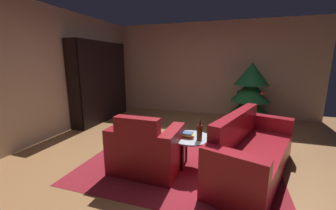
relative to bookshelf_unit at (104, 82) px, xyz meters
The scene contains 11 objects.
ground_plane 3.32m from the bookshelf_unit, 33.05° to the right, with size 7.58×7.58×0.00m, color #9A6A41.
wall_back 3.05m from the bookshelf_unit, 28.83° to the left, with size 5.87×0.06×2.65m, color tan.
wall_left 1.77m from the bookshelf_unit, 98.30° to the right, with size 0.06×6.44×2.65m, color tan.
area_rug 3.35m from the bookshelf_unit, 35.38° to the right, with size 2.89×2.18×0.01m, color maroon.
bookshelf_unit is the anchor object (origin of this frame).
armchair_red 3.18m from the bookshelf_unit, 45.27° to the right, with size 0.97×0.72×0.87m.
couch_red 4.11m from the bookshelf_unit, 26.58° to the right, with size 1.31×2.09×0.85m.
coffee_table 3.42m from the bookshelf_unit, 34.66° to the right, with size 0.61×0.61×0.48m.
book_stack_on_table 3.37m from the bookshelf_unit, 35.49° to the right, with size 0.23×0.16×0.07m.
bottle_on_table 3.56m from the bookshelf_unit, 34.48° to the right, with size 0.08×0.08×0.29m.
decorated_tree 3.81m from the bookshelf_unit, 11.10° to the left, with size 1.05×1.05×1.52m.
Camera 1 is at (0.67, -3.01, 1.57)m, focal length 22.08 mm.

